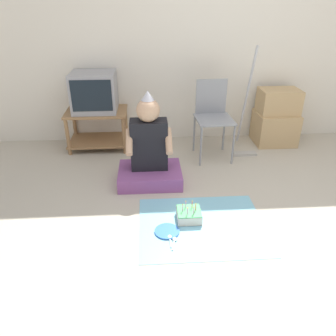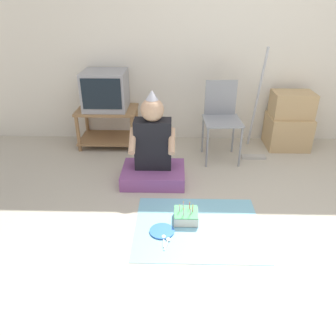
# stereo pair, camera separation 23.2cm
# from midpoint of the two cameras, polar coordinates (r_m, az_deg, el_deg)

# --- Properties ---
(ground_plane) EXTENTS (16.00, 16.00, 0.00)m
(ground_plane) POSITION_cam_midpoint_polar(r_m,az_deg,el_deg) (2.73, 13.33, -11.53)
(ground_plane) COLOR #BCB29E
(wall_back) EXTENTS (6.40, 0.06, 2.55)m
(wall_back) POSITION_cam_midpoint_polar(r_m,az_deg,el_deg) (4.22, 6.98, 21.89)
(wall_back) COLOR silver
(wall_back) RESTS_ON ground_plane
(tv_stand) EXTENTS (0.72, 0.49, 0.47)m
(tv_stand) POSITION_cam_midpoint_polar(r_m,az_deg,el_deg) (4.17, -13.70, 7.20)
(tv_stand) COLOR #997047
(tv_stand) RESTS_ON ground_plane
(tv) EXTENTS (0.51, 0.47, 0.45)m
(tv) POSITION_cam_midpoint_polar(r_m,az_deg,el_deg) (4.05, -14.36, 12.71)
(tv) COLOR #99999E
(tv) RESTS_ON tv_stand
(folding_chair) EXTENTS (0.43, 0.45, 0.87)m
(folding_chair) POSITION_cam_midpoint_polar(r_m,az_deg,el_deg) (3.79, 6.05, 9.46)
(folding_chair) COLOR gray
(folding_chair) RESTS_ON ground_plane
(cardboard_box_stack) EXTENTS (0.50, 0.44, 0.69)m
(cardboard_box_stack) POSITION_cam_midpoint_polar(r_m,az_deg,el_deg) (4.36, 16.85, 8.21)
(cardboard_box_stack) COLOR tan
(cardboard_box_stack) RESTS_ON ground_plane
(dust_mop) EXTENTS (0.28, 0.42, 1.25)m
(dust_mop) POSITION_cam_midpoint_polar(r_m,az_deg,el_deg) (3.97, 11.72, 7.67)
(dust_mop) COLOR #B2ADA3
(dust_mop) RESTS_ON ground_plane
(person_seated) EXTENTS (0.63, 0.49, 0.93)m
(person_seated) POSITION_cam_midpoint_polar(r_m,az_deg,el_deg) (3.28, -5.30, 2.36)
(person_seated) COLOR #8C4C8C
(person_seated) RESTS_ON ground_plane
(party_cloth) EXTENTS (1.04, 0.85, 0.01)m
(party_cloth) POSITION_cam_midpoint_polar(r_m,az_deg,el_deg) (2.77, 3.48, -9.98)
(party_cloth) COLOR #7FC6E0
(party_cloth) RESTS_ON ground_plane
(birthday_cake) EXTENTS (0.20, 0.20, 0.15)m
(birthday_cake) POSITION_cam_midpoint_polar(r_m,az_deg,el_deg) (2.81, 1.30, -8.20)
(birthday_cake) COLOR #F4E0C6
(birthday_cake) RESTS_ON party_cloth
(paper_plate) EXTENTS (0.20, 0.20, 0.01)m
(paper_plate) POSITION_cam_midpoint_polar(r_m,az_deg,el_deg) (2.70, -2.68, -10.99)
(paper_plate) COLOR blue
(paper_plate) RESTS_ON party_cloth
(plastic_spoon_near) EXTENTS (0.04, 0.15, 0.01)m
(plastic_spoon_near) POSITION_cam_midpoint_polar(r_m,az_deg,el_deg) (2.63, -2.25, -12.17)
(plastic_spoon_near) COLOR white
(plastic_spoon_near) RESTS_ON party_cloth
(plastic_spoon_far) EXTENTS (0.05, 0.14, 0.01)m
(plastic_spoon_far) POSITION_cam_midpoint_polar(r_m,az_deg,el_deg) (2.60, -1.49, -12.59)
(plastic_spoon_far) COLOR white
(plastic_spoon_far) RESTS_ON party_cloth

